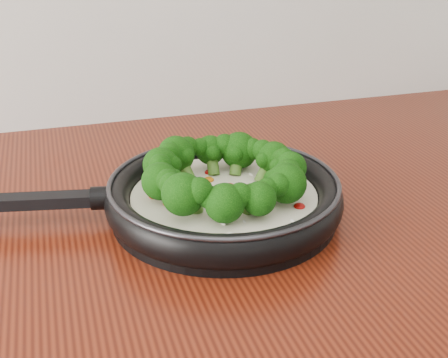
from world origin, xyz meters
name	(u,v)px	position (x,y,z in m)	size (l,w,h in m)	color
skillet	(221,191)	(0.12, 1.09, 0.93)	(0.48, 0.35, 0.09)	black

